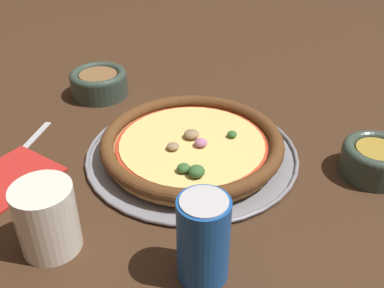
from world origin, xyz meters
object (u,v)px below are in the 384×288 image
at_px(bowl_near, 375,158).
at_px(beverage_can, 203,239).
at_px(napkin, 6,179).
at_px(drinking_cup, 47,218).
at_px(pizza, 192,144).
at_px(bowl_far, 99,82).
at_px(pizza_tray, 192,153).
at_px(fork, 23,149).

height_order(bowl_near, beverage_can, beverage_can).
height_order(napkin, beverage_can, beverage_can).
bearing_deg(drinking_cup, napkin, 104.61).
bearing_deg(napkin, beverage_can, -54.89).
height_order(pizza, bowl_far, bowl_far).
bearing_deg(pizza_tray, beverage_can, -110.82).
xyz_separation_m(bowl_near, napkin, (-0.57, 0.23, -0.03)).
relative_size(pizza_tray, drinking_cup, 3.74).
xyz_separation_m(pizza, bowl_near, (0.26, -0.17, 0.00)).
relative_size(fork, beverage_can, 1.22).
xyz_separation_m(pizza_tray, bowl_far, (-0.09, 0.30, 0.03)).
height_order(bowl_near, fork, bowl_near).
xyz_separation_m(drinking_cup, beverage_can, (0.17, -0.13, 0.01)).
height_order(napkin, fork, napkin).
bearing_deg(pizza, bowl_near, -33.50).
relative_size(bowl_far, fork, 0.83).
height_order(drinking_cup, beverage_can, beverage_can).
xyz_separation_m(napkin, fork, (0.04, 0.08, -0.00)).
height_order(bowl_near, napkin, bowl_near).
bearing_deg(beverage_can, pizza, 69.17).
distance_m(pizza_tray, bowl_near, 0.31).
height_order(pizza_tray, napkin, pizza_tray).
bearing_deg(napkin, drinking_cup, -75.39).
bearing_deg(pizza, beverage_can, -110.83).
bearing_deg(pizza, drinking_cup, -155.33).
xyz_separation_m(bowl_near, beverage_can, (-0.35, -0.08, 0.03)).
relative_size(bowl_far, napkin, 0.63).
relative_size(drinking_cup, fork, 0.67).
bearing_deg(beverage_can, bowl_far, 89.63).
distance_m(fork, beverage_can, 0.44).
bearing_deg(fork, drinking_cup, 38.65).
height_order(pizza, drinking_cup, drinking_cup).
bearing_deg(fork, bowl_far, 167.08).
xyz_separation_m(pizza, beverage_can, (-0.10, -0.25, 0.04)).
height_order(pizza, bowl_near, bowl_near).
height_order(pizza_tray, beverage_can, beverage_can).
bearing_deg(drinking_cup, beverage_can, -37.21).
distance_m(pizza, napkin, 0.32).
relative_size(pizza, bowl_near, 2.90).
relative_size(pizza, bowl_far, 2.60).
bearing_deg(napkin, pizza_tray, -10.31).
bearing_deg(beverage_can, napkin, 125.11).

